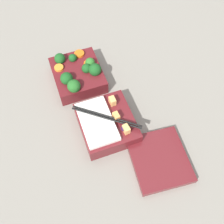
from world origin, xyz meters
The scene contains 4 objects.
ground_plane centered at (0.00, 0.00, 0.00)m, with size 3.00×3.00×0.00m, color gray.
bento_tray_vegetable centered at (-0.10, 0.00, 0.03)m, with size 0.18×0.16×0.08m.
bento_tray_rice centered at (0.11, 0.03, 0.03)m, with size 0.17×0.17×0.07m.
bento_lid centered at (0.26, 0.13, 0.01)m, with size 0.17×0.15×0.02m, color maroon.
Camera 1 is at (0.47, -0.09, 0.70)m, focal length 42.00 mm.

